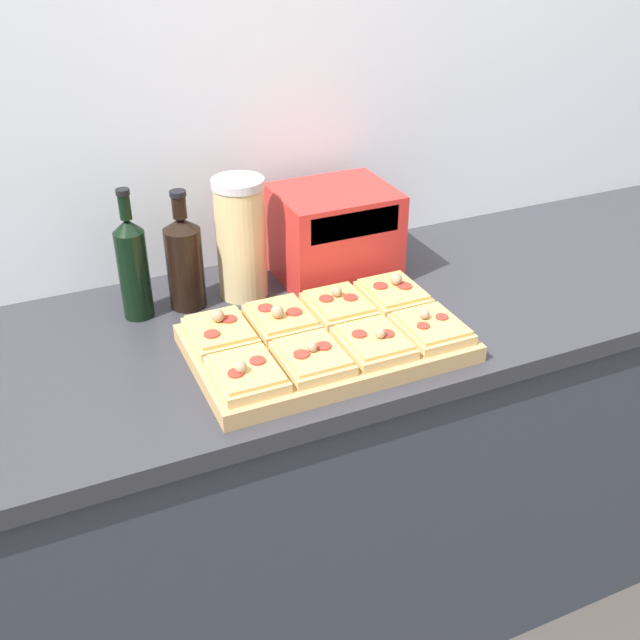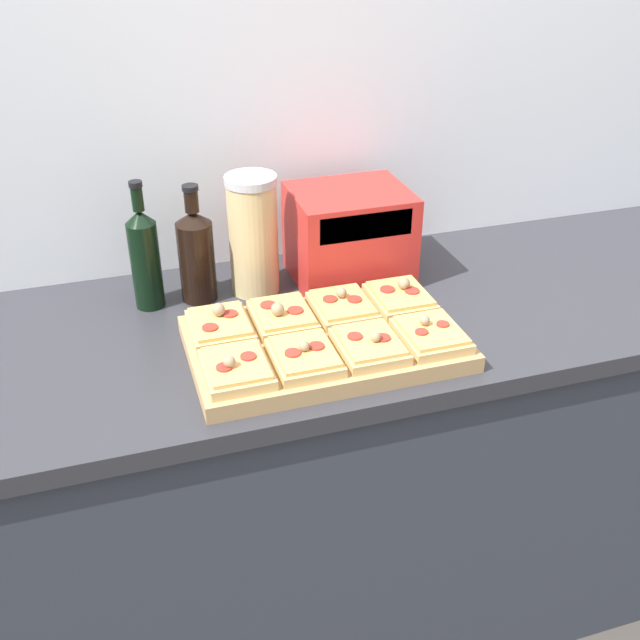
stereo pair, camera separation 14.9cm
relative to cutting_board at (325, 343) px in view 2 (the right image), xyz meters
name	(u,v)px [view 2 (the right image)]	position (x,y,z in m)	size (l,w,h in m)	color
wall_back	(274,120)	(0.03, 0.49, 0.31)	(6.00, 0.06, 2.50)	silver
kitchen_counter	(320,477)	(0.03, 0.13, -0.48)	(2.63, 0.67, 0.92)	#333842
cutting_board	(325,343)	(0.00, 0.00, 0.00)	(0.53, 0.33, 0.03)	tan
pizza_slice_back_left	(220,325)	(-0.19, 0.08, 0.03)	(0.12, 0.15, 0.05)	tan
pizza_slice_back_midleft	(282,316)	(-0.06, 0.08, 0.03)	(0.12, 0.15, 0.05)	tan
pizza_slice_back_midright	(343,306)	(0.06, 0.08, 0.03)	(0.12, 0.15, 0.05)	tan
pizza_slice_back_right	(400,297)	(0.19, 0.08, 0.03)	(0.12, 0.15, 0.05)	tan
pizza_slice_front_left	(236,368)	(-0.19, -0.08, 0.03)	(0.12, 0.15, 0.05)	tan
pizza_slice_front_midleft	(304,356)	(-0.06, -0.08, 0.03)	(0.12, 0.15, 0.05)	tan
pizza_slice_front_midright	(369,345)	(0.06, -0.08, 0.03)	(0.12, 0.15, 0.05)	tan
pizza_slice_front_right	(431,334)	(0.19, -0.08, 0.03)	(0.12, 0.15, 0.05)	tan
olive_oil_bottle	(145,257)	(-0.31, 0.29, 0.10)	(0.06, 0.06, 0.29)	black
wine_bottle	(196,254)	(-0.20, 0.29, 0.09)	(0.08, 0.08, 0.27)	black
grain_jar_tall	(253,235)	(-0.07, 0.29, 0.12)	(0.11, 0.11, 0.27)	tan
toaster_oven	(349,235)	(0.15, 0.29, 0.09)	(0.29, 0.22, 0.21)	red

